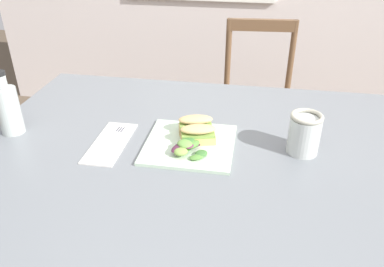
# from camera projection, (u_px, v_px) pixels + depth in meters

# --- Properties ---
(dining_table) EXTENTS (1.33, 1.02, 0.74)m
(dining_table) POSITION_uv_depth(u_px,v_px,m) (191.00, 178.00, 1.21)
(dining_table) COLOR slate
(dining_table) RESTS_ON ground
(chair_wooden_far) EXTENTS (0.43, 0.43, 0.87)m
(chair_wooden_far) POSITION_uv_depth(u_px,v_px,m) (257.00, 105.00, 2.09)
(chair_wooden_far) COLOR brown
(chair_wooden_far) RESTS_ON ground
(plate_lunch) EXTENTS (0.27, 0.27, 0.01)m
(plate_lunch) POSITION_uv_depth(u_px,v_px,m) (190.00, 144.00, 1.17)
(plate_lunch) COLOR beige
(plate_lunch) RESTS_ON dining_table
(sandwich_half_front) EXTENTS (0.12, 0.08, 0.06)m
(sandwich_half_front) POSITION_uv_depth(u_px,v_px,m) (198.00, 134.00, 1.16)
(sandwich_half_front) COLOR #DBB270
(sandwich_half_front) RESTS_ON plate_lunch
(sandwich_half_back) EXTENTS (0.12, 0.08, 0.06)m
(sandwich_half_back) POSITION_uv_depth(u_px,v_px,m) (196.00, 124.00, 1.21)
(sandwich_half_back) COLOR #DBB270
(sandwich_half_back) RESTS_ON plate_lunch
(salad_mixed_greens) EXTENTS (0.12, 0.12, 0.03)m
(salad_mixed_greens) POSITION_uv_depth(u_px,v_px,m) (188.00, 146.00, 1.12)
(salad_mixed_greens) COLOR #518438
(salad_mixed_greens) RESTS_ON plate_lunch
(napkin_folded) EXTENTS (0.10, 0.25, 0.00)m
(napkin_folded) POSITION_uv_depth(u_px,v_px,m) (110.00, 143.00, 1.18)
(napkin_folded) COLOR silver
(napkin_folded) RESTS_ON dining_table
(fork_on_napkin) EXTENTS (0.03, 0.19, 0.00)m
(fork_on_napkin) POSITION_uv_depth(u_px,v_px,m) (113.00, 139.00, 1.20)
(fork_on_napkin) COLOR silver
(fork_on_napkin) RESTS_ON napkin_folded
(bottle_cold_brew) EXTENTS (0.07, 0.07, 0.21)m
(bottle_cold_brew) POSITION_uv_depth(u_px,v_px,m) (9.00, 112.00, 1.21)
(bottle_cold_brew) COLOR #472819
(bottle_cold_brew) RESTS_ON dining_table
(mason_jar_iced_tea) EXTENTS (0.09, 0.09, 0.12)m
(mason_jar_iced_tea) POSITION_uv_depth(u_px,v_px,m) (304.00, 135.00, 1.12)
(mason_jar_iced_tea) COLOR #C67528
(mason_jar_iced_tea) RESTS_ON dining_table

